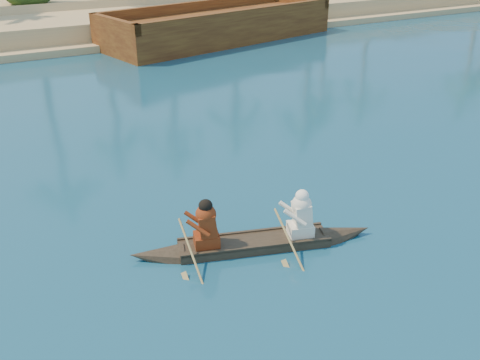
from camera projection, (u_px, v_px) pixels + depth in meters
shrub_cluster at (122, 1)px, 36.36m from camera, size 100.00×6.00×2.40m
canoe at (254, 236)px, 11.19m from camera, size 5.17×2.16×1.43m
barge_mid at (219, 26)px, 30.19m from camera, size 14.12×7.25×2.25m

